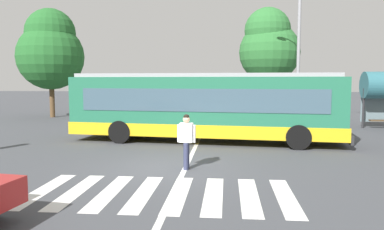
{
  "coord_description": "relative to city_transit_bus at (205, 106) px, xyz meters",
  "views": [
    {
      "loc": [
        1.76,
        -11.67,
        2.77
      ],
      "look_at": [
        0.3,
        4.11,
        1.3
      ],
      "focal_mm": 35.37,
      "sensor_mm": 36.0,
      "label": 1
    }
  ],
  "objects": [
    {
      "name": "city_transit_bus",
      "position": [
        0.0,
        0.0,
        0.0
      ],
      "size": [
        12.27,
        3.9,
        3.06
      ],
      "color": "black",
      "rests_on": "ground_plane"
    },
    {
      "name": "parked_car_charcoal",
      "position": [
        1.36,
        7.6,
        -0.82
      ],
      "size": [
        1.97,
        4.55,
        1.35
      ],
      "color": "black",
      "rests_on": "ground_plane"
    },
    {
      "name": "lane_center_line",
      "position": [
        -0.3,
        -3.18,
        -1.59
      ],
      "size": [
        0.16,
        24.0,
        0.01
      ],
      "primitive_type": "cube",
      "color": "silver",
      "rests_on": "ground_plane"
    },
    {
      "name": "crosswalk_painted_stripes",
      "position": [
        -0.6,
        -7.93,
        -1.58
      ],
      "size": [
        6.44,
        3.06,
        0.01
      ],
      "color": "silver",
      "rests_on": "ground_plane"
    },
    {
      "name": "background_tree_right",
      "position": [
        4.11,
        12.38,
        3.73
      ],
      "size": [
        4.57,
        4.57,
        8.17
      ],
      "color": "brown",
      "rests_on": "ground_plane"
    },
    {
      "name": "parked_car_silver",
      "position": [
        -6.79,
        8.14,
        -0.82
      ],
      "size": [
        2.07,
        4.6,
        1.35
      ],
      "color": "black",
      "rests_on": "ground_plane"
    },
    {
      "name": "pedestrian_crossing_street",
      "position": [
        -0.25,
        -5.34,
        -0.62
      ],
      "size": [
        0.58,
        0.32,
        1.72
      ],
      "color": "#333856",
      "rests_on": "ground_plane"
    },
    {
      "name": "ground_plane",
      "position": [
        -0.77,
        -5.18,
        -1.59
      ],
      "size": [
        160.0,
        160.0,
        0.0
      ],
      "primitive_type": "plane",
      "color": "#424449"
    },
    {
      "name": "twin_arm_street_lamp",
      "position": [
        5.28,
        6.74,
        4.1
      ],
      "size": [
        5.23,
        0.32,
        9.18
      ],
      "color": "#939399",
      "rests_on": "ground_plane"
    },
    {
      "name": "parked_car_white",
      "position": [
        -4.0,
        7.92,
        -0.82
      ],
      "size": [
        1.9,
        4.51,
        1.35
      ],
      "color": "black",
      "rests_on": "ground_plane"
    },
    {
      "name": "background_tree_left",
      "position": [
        -11.98,
        10.22,
        3.39
      ],
      "size": [
        4.85,
        4.85,
        8.0
      ],
      "color": "brown",
      "rests_on": "ground_plane"
    },
    {
      "name": "parked_car_black",
      "position": [
        -1.46,
        8.08,
        -0.82
      ],
      "size": [
        2.01,
        4.57,
        1.35
      ],
      "color": "black",
      "rests_on": "ground_plane"
    }
  ]
}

